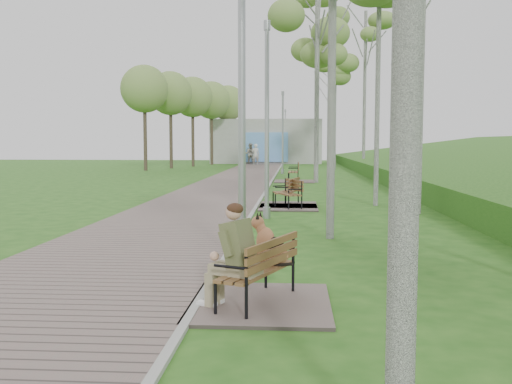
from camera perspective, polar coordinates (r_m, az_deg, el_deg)
walkway at (r=23.85m, az=-3.02°, el=0.45°), size 3.50×67.00×0.04m
kerb at (r=23.70m, az=1.19°, el=0.44°), size 0.10×67.00×0.05m
building_north at (r=53.14m, az=1.08°, el=5.06°), size 10.00×5.20×4.00m
bench_main at (r=6.64m, az=-0.30°, el=-8.09°), size 1.61×1.79×1.41m
bench_second at (r=16.52m, az=3.13°, el=-0.96°), size 1.68×1.86×1.03m
bench_third at (r=17.11m, az=3.15°, el=-0.75°), size 1.70×1.89×1.04m
bench_far at (r=27.67m, az=3.77°, el=1.48°), size 1.92×2.14×1.18m
lamp_post_near at (r=8.27m, az=-1.42°, el=7.16°), size 0.18×0.18×4.72m
lamp_post_second at (r=14.15m, az=1.09°, el=6.49°), size 0.19×0.19×4.85m
lamp_post_third at (r=34.80m, az=2.68°, el=5.67°), size 0.19×0.19×4.99m
lamp_post_far at (r=52.59m, az=2.95°, el=5.40°), size 0.19×0.19×4.94m
pedestrian_near at (r=48.50m, az=-0.05°, el=3.78°), size 0.73×0.55×1.80m
pedestrian_far at (r=49.72m, az=-0.60°, el=3.83°), size 0.95×0.76×1.84m
birch_mid_c at (r=27.80m, az=6.16°, el=16.27°), size 2.92×2.92×9.37m
birch_far_b at (r=30.91m, az=7.49°, el=16.84°), size 2.74×2.74×10.54m
birch_far_c at (r=39.29m, az=10.89°, el=14.62°), size 2.86×2.86×10.89m
birch_distant_a at (r=40.01m, az=7.99°, el=12.02°), size 2.23×2.23×8.72m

